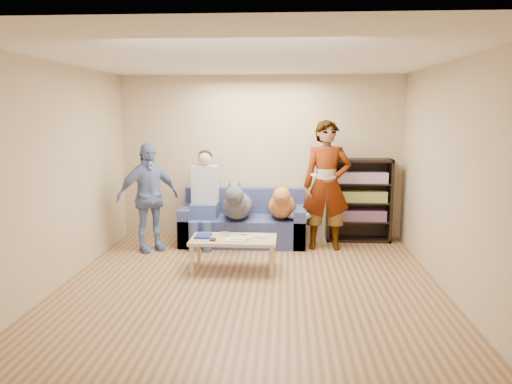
# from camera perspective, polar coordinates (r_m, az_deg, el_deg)

# --- Properties ---
(ground) EXTENTS (5.00, 5.00, 0.00)m
(ground) POSITION_cam_1_polar(r_m,az_deg,el_deg) (5.86, -0.74, -11.14)
(ground) COLOR brown
(ground) RESTS_ON ground
(ceiling) EXTENTS (5.00, 5.00, 0.00)m
(ceiling) POSITION_cam_1_polar(r_m,az_deg,el_deg) (5.51, -0.80, 15.07)
(ceiling) COLOR white
(ceiling) RESTS_ON ground
(wall_back) EXTENTS (4.50, 0.00, 4.50)m
(wall_back) POSITION_cam_1_polar(r_m,az_deg,el_deg) (8.02, 0.58, 3.98)
(wall_back) COLOR tan
(wall_back) RESTS_ON ground
(wall_front) EXTENTS (4.50, 0.00, 4.50)m
(wall_front) POSITION_cam_1_polar(r_m,az_deg,el_deg) (3.09, -4.26, -4.72)
(wall_front) COLOR tan
(wall_front) RESTS_ON ground
(wall_left) EXTENTS (0.00, 5.00, 5.00)m
(wall_left) POSITION_cam_1_polar(r_m,az_deg,el_deg) (6.13, -22.24, 1.62)
(wall_left) COLOR tan
(wall_left) RESTS_ON ground
(wall_right) EXTENTS (0.00, 5.00, 5.00)m
(wall_right) POSITION_cam_1_polar(r_m,az_deg,el_deg) (5.82, 21.91, 1.26)
(wall_right) COLOR tan
(wall_right) RESTS_ON ground
(blanket) EXTENTS (0.42, 0.35, 0.14)m
(blanket) POSITION_cam_1_polar(r_m,az_deg,el_deg) (7.52, 4.90, -2.58)
(blanket) COLOR silver
(blanket) RESTS_ON sofa
(person_standing_right) EXTENTS (0.71, 0.47, 1.91)m
(person_standing_right) POSITION_cam_1_polar(r_m,az_deg,el_deg) (7.41, 8.08, 0.75)
(person_standing_right) COLOR gray
(person_standing_right) RESTS_ON ground
(person_standing_left) EXTENTS (0.98, 0.87, 1.60)m
(person_standing_left) POSITION_cam_1_polar(r_m,az_deg,el_deg) (7.43, -12.22, -0.56)
(person_standing_left) COLOR #7D93C8
(person_standing_left) RESTS_ON ground
(held_controller) EXTENTS (0.08, 0.14, 0.03)m
(held_controller) POSITION_cam_1_polar(r_m,az_deg,el_deg) (7.17, 6.64, 1.93)
(held_controller) COLOR white
(held_controller) RESTS_ON person_standing_right
(notebook_blue) EXTENTS (0.20, 0.26, 0.03)m
(notebook_blue) POSITION_cam_1_polar(r_m,az_deg,el_deg) (6.56, -6.03, -4.99)
(notebook_blue) COLOR navy
(notebook_blue) RESTS_ON coffee_table
(papers) EXTENTS (0.26, 0.20, 0.02)m
(papers) POSITION_cam_1_polar(r_m,az_deg,el_deg) (6.35, -2.23, -5.46)
(papers) COLOR silver
(papers) RESTS_ON coffee_table
(magazine) EXTENTS (0.22, 0.17, 0.01)m
(magazine) POSITION_cam_1_polar(r_m,az_deg,el_deg) (6.37, -1.95, -5.30)
(magazine) COLOR #BBAF96
(magazine) RESTS_ON coffee_table
(camera_silver) EXTENTS (0.11, 0.06, 0.05)m
(camera_silver) POSITION_cam_1_polar(r_m,az_deg,el_deg) (6.58, -3.52, -4.79)
(camera_silver) COLOR #B7B7BC
(camera_silver) RESTS_ON coffee_table
(controller_a) EXTENTS (0.04, 0.13, 0.03)m
(controller_a) POSITION_cam_1_polar(r_m,az_deg,el_deg) (6.53, -0.04, -4.98)
(controller_a) COLOR silver
(controller_a) RESTS_ON coffee_table
(controller_b) EXTENTS (0.09, 0.06, 0.03)m
(controller_b) POSITION_cam_1_polar(r_m,az_deg,el_deg) (6.45, 0.63, -5.17)
(controller_b) COLOR white
(controller_b) RESTS_ON coffee_table
(headphone_cup_a) EXTENTS (0.07, 0.07, 0.02)m
(headphone_cup_a) POSITION_cam_1_polar(r_m,az_deg,el_deg) (6.42, -0.82, -5.28)
(headphone_cup_a) COLOR white
(headphone_cup_a) RESTS_ON coffee_table
(headphone_cup_b) EXTENTS (0.07, 0.07, 0.02)m
(headphone_cup_b) POSITION_cam_1_polar(r_m,az_deg,el_deg) (6.49, -0.77, -5.10)
(headphone_cup_b) COLOR white
(headphone_cup_b) RESTS_ON coffee_table
(pen_orange) EXTENTS (0.13, 0.06, 0.01)m
(pen_orange) POSITION_cam_1_polar(r_m,az_deg,el_deg) (6.30, -2.93, -5.61)
(pen_orange) COLOR orange
(pen_orange) RESTS_ON coffee_table
(pen_black) EXTENTS (0.13, 0.08, 0.01)m
(pen_black) POSITION_cam_1_polar(r_m,az_deg,el_deg) (6.62, -1.39, -4.88)
(pen_black) COLOR black
(pen_black) RESTS_ON coffee_table
(wallet) EXTENTS (0.07, 0.12, 0.02)m
(wallet) POSITION_cam_1_polar(r_m,az_deg,el_deg) (6.37, -4.95, -5.44)
(wallet) COLOR black
(wallet) RESTS_ON coffee_table
(sofa) EXTENTS (1.90, 0.85, 0.82)m
(sofa) POSITION_cam_1_polar(r_m,az_deg,el_deg) (7.80, -1.43, -3.77)
(sofa) COLOR #515B93
(sofa) RESTS_ON ground
(person_seated) EXTENTS (0.40, 0.73, 1.47)m
(person_seated) POSITION_cam_1_polar(r_m,az_deg,el_deg) (7.65, -5.94, -0.31)
(person_seated) COLOR #3A457F
(person_seated) RESTS_ON sofa
(dog_gray) EXTENTS (0.45, 1.27, 0.65)m
(dog_gray) POSITION_cam_1_polar(r_m,az_deg,el_deg) (7.49, -2.16, -1.40)
(dog_gray) COLOR #4D5158
(dog_gray) RESTS_ON sofa
(dog_tan) EXTENTS (0.42, 1.17, 0.60)m
(dog_tan) POSITION_cam_1_polar(r_m,az_deg,el_deg) (7.55, 2.97, -1.43)
(dog_tan) COLOR #A95333
(dog_tan) RESTS_ON sofa
(coffee_table) EXTENTS (1.10, 0.60, 0.42)m
(coffee_table) POSITION_cam_1_polar(r_m,az_deg,el_deg) (6.47, -2.59, -5.68)
(coffee_table) COLOR tan
(coffee_table) RESTS_ON ground
(bookshelf) EXTENTS (1.00, 0.34, 1.30)m
(bookshelf) POSITION_cam_1_polar(r_m,az_deg,el_deg) (8.00, 11.66, -0.71)
(bookshelf) COLOR black
(bookshelf) RESTS_ON ground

